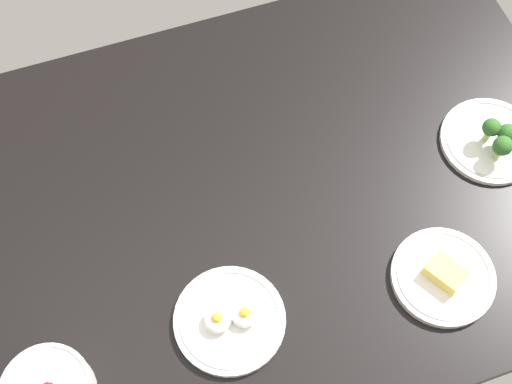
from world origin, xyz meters
The scene contains 4 objects.
dining_table centered at (0.00, 0.00, 2.00)cm, with size 124.16×83.56×4.00cm, color black.
plate_broccoli centered at (44.42, -3.70, 5.62)cm, with size 18.32×18.32×6.83cm.
plate_cheese centered at (24.47, -24.43, 5.05)cm, with size 17.35×17.35×3.93cm.
plate_eggs centered at (-11.31, -19.95, 5.08)cm, with size 18.16×18.16×4.49cm.
Camera 1 is at (-17.51, -50.96, 111.83)cm, focal length 47.78 mm.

